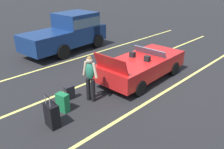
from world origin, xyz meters
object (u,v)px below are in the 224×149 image
(convertible_car, at_px, (145,64))
(traveler_person, at_px, (90,76))
(suitcase_small_carryon, at_px, (69,93))
(suitcase_medium_bright, at_px, (63,102))
(parked_pickup_truck_near, at_px, (70,31))
(suitcase_large_black, at_px, (52,115))

(convertible_car, height_order, traveler_person, traveler_person)
(suitcase_small_carryon, distance_m, traveler_person, 1.04)
(traveler_person, bearing_deg, suitcase_medium_bright, 158.01)
(convertible_car, distance_m, suitcase_small_carryon, 3.49)
(parked_pickup_truck_near, bearing_deg, suitcase_medium_bright, -133.73)
(suitcase_medium_bright, xyz_separation_m, parked_pickup_truck_near, (4.14, 5.24, 0.80))
(suitcase_small_carryon, relative_size, traveler_person, 0.30)
(suitcase_small_carryon, xyz_separation_m, parked_pickup_truck_near, (3.53, 4.75, 0.86))
(suitcase_medium_bright, distance_m, parked_pickup_truck_near, 6.73)
(convertible_car, bearing_deg, parked_pickup_truck_near, 86.47)
(suitcase_medium_bright, bearing_deg, convertible_car, -14.90)
(traveler_person, bearing_deg, suitcase_small_carryon, 112.13)
(suitcase_medium_bright, bearing_deg, suitcase_large_black, -156.45)
(suitcase_large_black, bearing_deg, suitcase_small_carryon, 41.01)
(traveler_person, distance_m, parked_pickup_truck_near, 6.18)
(suitcase_large_black, xyz_separation_m, suitcase_medium_bright, (0.68, 0.48, -0.06))
(suitcase_medium_bright, xyz_separation_m, suitcase_small_carryon, (0.61, 0.49, -0.06))
(convertible_car, xyz_separation_m, traveler_person, (-2.92, 0.12, 0.34))
(suitcase_medium_bright, bearing_deg, parked_pickup_truck_near, 40.35)
(suitcase_large_black, distance_m, traveler_person, 1.89)
(suitcase_medium_bright, height_order, suitcase_small_carryon, suitcase_medium_bright)
(suitcase_small_carryon, bearing_deg, traveler_person, 41.49)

